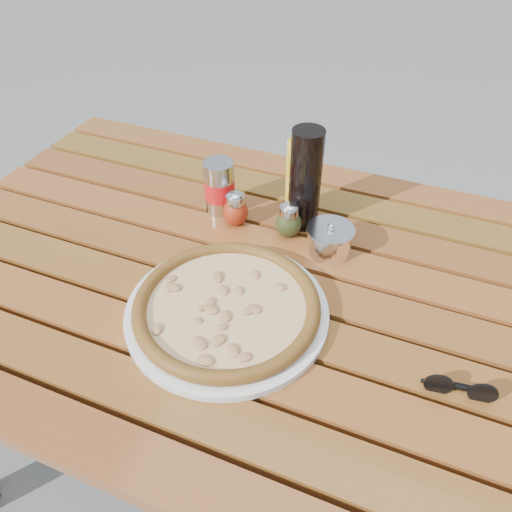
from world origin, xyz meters
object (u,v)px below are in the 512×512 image
at_px(pepper_shaker, 235,209).
at_px(oregano_shaker, 289,220).
at_px(plate, 227,312).
at_px(sunglasses, 460,388).
at_px(dark_bottle, 305,180).
at_px(parmesan_tin, 330,240).
at_px(pizza, 227,306).
at_px(table, 252,301).
at_px(olive_oil_cruet, 303,177).
at_px(soda_can, 220,187).

height_order(pepper_shaker, oregano_shaker, same).
bearing_deg(plate, sunglasses, -2.22).
relative_size(pepper_shaker, dark_bottle, 0.37).
bearing_deg(parmesan_tin, pizza, -116.87).
height_order(table, dark_bottle, dark_bottle).
bearing_deg(olive_oil_cruet, pizza, -94.51).
height_order(plate, oregano_shaker, oregano_shaker).
height_order(plate, pepper_shaker, pepper_shaker).
distance_m(plate, pepper_shaker, 0.27).
xyz_separation_m(table, soda_can, (-0.15, 0.17, 0.13)).
xyz_separation_m(plate, pizza, (0.00, 0.00, 0.02)).
xyz_separation_m(table, pizza, (-0.00, -0.11, 0.10)).
xyz_separation_m(parmesan_tin, sunglasses, (0.28, -0.25, -0.01)).
height_order(plate, pizza, pizza).
bearing_deg(dark_bottle, olive_oil_cruet, 113.91).
relative_size(oregano_shaker, soda_can, 0.68).
height_order(plate, sunglasses, sunglasses).
relative_size(pepper_shaker, soda_can, 0.68).
distance_m(plate, olive_oil_cruet, 0.35).
xyz_separation_m(plate, parmesan_tin, (0.12, 0.23, 0.02)).
distance_m(plate, oregano_shaker, 0.26).
bearing_deg(plate, parmesan_tin, 63.13).
xyz_separation_m(pepper_shaker, sunglasses, (0.49, -0.27, -0.02)).
bearing_deg(parmesan_tin, plate, -116.87).
relative_size(plate, soda_can, 3.00).
distance_m(oregano_shaker, dark_bottle, 0.09).
bearing_deg(table, plate, -90.37).
bearing_deg(soda_can, oregano_shaker, -9.92).
bearing_deg(soda_can, table, -49.16).
xyz_separation_m(soda_can, parmesan_tin, (0.27, -0.05, -0.03)).
height_order(pepper_shaker, parmesan_tin, pepper_shaker).
height_order(plate, olive_oil_cruet, olive_oil_cruet).
distance_m(dark_bottle, soda_can, 0.19).
relative_size(pizza, pepper_shaker, 5.02).
xyz_separation_m(pepper_shaker, parmesan_tin, (0.21, -0.02, -0.01)).
relative_size(pepper_shaker, oregano_shaker, 1.00).
relative_size(plate, parmesan_tin, 3.22).
distance_m(table, olive_oil_cruet, 0.28).
bearing_deg(parmesan_tin, oregano_shaker, 167.61).
xyz_separation_m(table, plate, (-0.00, -0.11, 0.08)).
bearing_deg(oregano_shaker, pepper_shaker, -177.41).
distance_m(pepper_shaker, oregano_shaker, 0.12).
xyz_separation_m(table, sunglasses, (0.40, -0.13, 0.09)).
bearing_deg(dark_bottle, soda_can, -173.42).
height_order(soda_can, olive_oil_cruet, olive_oil_cruet).
relative_size(plate, sunglasses, 3.27).
bearing_deg(soda_can, sunglasses, -28.95).
bearing_deg(plate, dark_bottle, 82.79).
height_order(oregano_shaker, sunglasses, oregano_shaker).
distance_m(pizza, parmesan_tin, 0.26).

